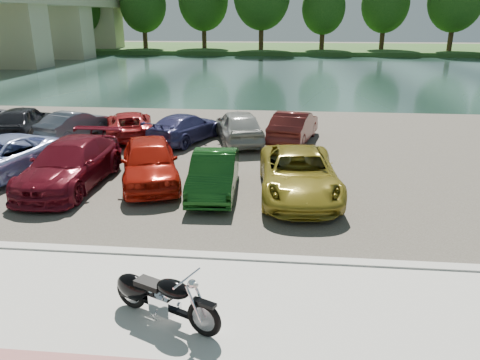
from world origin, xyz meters
name	(u,v)px	position (x,y,z in m)	size (l,w,h in m)	color
ground	(224,313)	(0.00, 0.00, 0.00)	(200.00, 200.00, 0.00)	#595447
promenade	(216,345)	(0.00, -1.00, 0.05)	(60.00, 6.00, 0.10)	#BBB9B0
kerb	(236,258)	(0.00, 2.00, 0.07)	(60.00, 0.30, 0.14)	#BBB9B0
parking_lot	(259,153)	(0.00, 11.00, 0.02)	(60.00, 18.00, 0.04)	#3F3B33
river	(277,73)	(0.00, 40.00, 0.00)	(120.00, 40.00, 0.00)	#192D29
far_bank	(282,49)	(0.00, 72.00, 0.30)	(120.00, 24.00, 0.60)	#264619
bridge	(7,14)	(-28.00, 41.02, 5.52)	(7.00, 56.00, 8.55)	tan
far_trees	(313,0)	(4.36, 65.79, 7.49)	(70.25, 10.68, 12.52)	#3B2815
motorcycle	(156,295)	(-1.18, -0.38, 0.56)	(2.19, 1.18, 1.05)	black
car_3	(70,164)	(-5.88, 6.39, 0.78)	(2.08, 5.11, 1.48)	#5E0D19
car_4	(149,161)	(-3.39, 6.91, 0.79)	(1.78, 4.43, 1.51)	#AC170B
car_5	(214,174)	(-1.13, 6.20, 0.68)	(1.36, 3.89, 1.28)	#103C11
car_6	(299,174)	(1.50, 6.28, 0.74)	(2.32, 5.04, 1.40)	olive
car_8	(23,121)	(-11.01, 12.65, 0.76)	(1.69, 4.21, 1.43)	black
car_9	(75,124)	(-8.58, 12.69, 0.65)	(1.29, 3.69, 1.21)	slate
car_10	(130,125)	(-6.01, 12.78, 0.65)	(2.02, 4.39, 1.22)	maroon
car_11	(185,128)	(-3.37, 12.43, 0.66)	(1.74, 4.29, 1.24)	navy
car_12	(239,126)	(-1.01, 12.52, 0.77)	(1.72, 4.28, 1.46)	#9E9E99
car_13	(294,127)	(1.40, 12.86, 0.73)	(1.45, 4.17, 1.37)	#4F1715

